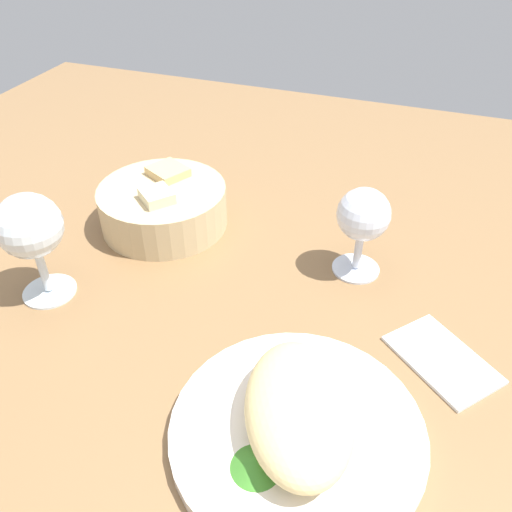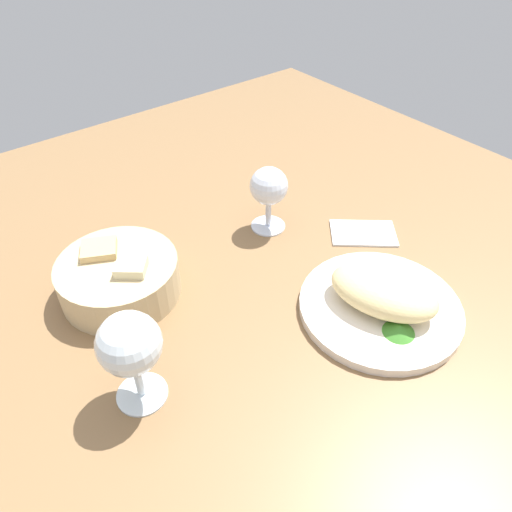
{
  "view_description": "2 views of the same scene",
  "coord_description": "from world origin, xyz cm",
  "px_view_note": "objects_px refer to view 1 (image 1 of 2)",
  "views": [
    {
      "loc": [
        -39.28,
        -20.02,
        42.31
      ],
      "look_at": [
        7.97,
        -2.99,
        3.21
      ],
      "focal_mm": 36.91,
      "sensor_mm": 36.0,
      "label": 1
    },
    {
      "loc": [
        -38.63,
        29.72,
        51.5
      ],
      "look_at": [
        4.34,
        -4.41,
        4.64
      ],
      "focal_mm": 34.12,
      "sensor_mm": 36.0,
      "label": 2
    }
  ],
  "objects_px": {
    "wine_glass_near": "(363,219)",
    "folded_napkin": "(443,358)",
    "bread_basket": "(164,205)",
    "plate": "(297,431)",
    "wine_glass_far": "(30,230)"
  },
  "relations": [
    {
      "from": "wine_glass_far",
      "to": "folded_napkin",
      "type": "relative_size",
      "value": 1.22
    },
    {
      "from": "bread_basket",
      "to": "folded_napkin",
      "type": "xyz_separation_m",
      "value": [
        -0.13,
        -0.39,
        -0.03
      ]
    },
    {
      "from": "plate",
      "to": "bread_basket",
      "type": "xyz_separation_m",
      "value": [
        0.27,
        0.27,
        0.02
      ]
    },
    {
      "from": "bread_basket",
      "to": "wine_glass_near",
      "type": "height_order",
      "value": "wine_glass_near"
    },
    {
      "from": "plate",
      "to": "wine_glass_near",
      "type": "bearing_deg",
      "value": -0.66
    },
    {
      "from": "plate",
      "to": "folded_napkin",
      "type": "bearing_deg",
      "value": -40.76
    },
    {
      "from": "bread_basket",
      "to": "wine_glass_far",
      "type": "relative_size",
      "value": 1.31
    },
    {
      "from": "wine_glass_near",
      "to": "folded_napkin",
      "type": "bearing_deg",
      "value": -135.86
    },
    {
      "from": "wine_glass_near",
      "to": "plate",
      "type": "bearing_deg",
      "value": 179.34
    },
    {
      "from": "plate",
      "to": "wine_glass_far",
      "type": "distance_m",
      "value": 0.36
    },
    {
      "from": "wine_glass_far",
      "to": "wine_glass_near",
      "type": "bearing_deg",
      "value": -63.61
    },
    {
      "from": "bread_basket",
      "to": "wine_glass_near",
      "type": "bearing_deg",
      "value": -92.34
    },
    {
      "from": "bread_basket",
      "to": "wine_glass_far",
      "type": "height_order",
      "value": "wine_glass_far"
    },
    {
      "from": "plate",
      "to": "folded_napkin",
      "type": "height_order",
      "value": "plate"
    },
    {
      "from": "plate",
      "to": "wine_glass_near",
      "type": "distance_m",
      "value": 0.26
    }
  ]
}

